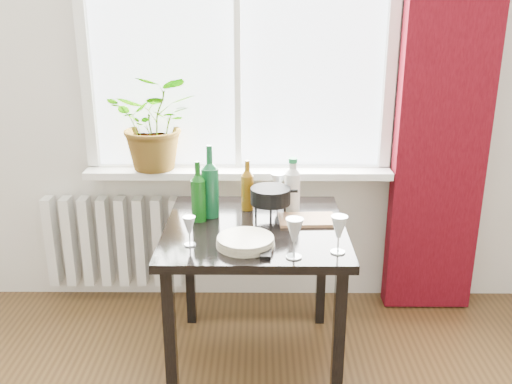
{
  "coord_description": "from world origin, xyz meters",
  "views": [
    {
      "loc": [
        0.12,
        -0.95,
        1.76
      ],
      "look_at": [
        0.1,
        1.55,
        0.91
      ],
      "focal_mm": 40.0,
      "sensor_mm": 36.0,
      "label": 1
    }
  ],
  "objects_px": {
    "wineglass_front_right": "(294,238)",
    "cutting_board": "(307,220)",
    "wine_bottle_left": "(198,191)",
    "bottle_amber": "(247,185)",
    "wineglass_front_left": "(189,231)",
    "fondue_pot": "(270,203)",
    "wineglass_far_right": "(339,234)",
    "wine_bottle_right": "(210,181)",
    "wineglass_back_center": "(278,188)",
    "tv_remote": "(266,250)",
    "potted_plant": "(156,122)",
    "plate_stack": "(245,241)",
    "wineglass_back_left": "(210,192)",
    "table": "(255,244)",
    "cleaning_bottle": "(292,184)",
    "radiator": "(114,241)"
  },
  "relations": [
    {
      "from": "fondue_pot",
      "to": "wineglass_far_right",
      "type": "bearing_deg",
      "value": -31.38
    },
    {
      "from": "bottle_amber",
      "to": "wineglass_front_left",
      "type": "height_order",
      "value": "bottle_amber"
    },
    {
      "from": "wineglass_back_center",
      "to": "wine_bottle_right",
      "type": "bearing_deg",
      "value": -151.91
    },
    {
      "from": "wine_bottle_left",
      "to": "wineglass_back_left",
      "type": "bearing_deg",
      "value": 76.73
    },
    {
      "from": "bottle_amber",
      "to": "cleaning_bottle",
      "type": "distance_m",
      "value": 0.23
    },
    {
      "from": "wineglass_back_left",
      "to": "plate_stack",
      "type": "relative_size",
      "value": 0.69
    },
    {
      "from": "potted_plant",
      "to": "fondue_pot",
      "type": "xyz_separation_m",
      "value": [
        0.62,
        -0.48,
        -0.3
      ]
    },
    {
      "from": "wineglass_far_right",
      "to": "tv_remote",
      "type": "relative_size",
      "value": 1.1
    },
    {
      "from": "wineglass_front_right",
      "to": "cutting_board",
      "type": "bearing_deg",
      "value": 77.98
    },
    {
      "from": "cleaning_bottle",
      "to": "cutting_board",
      "type": "xyz_separation_m",
      "value": [
        0.07,
        -0.15,
        -0.13
      ]
    },
    {
      "from": "wineglass_front_right",
      "to": "plate_stack",
      "type": "bearing_deg",
      "value": 150.6
    },
    {
      "from": "wineglass_front_left",
      "to": "wineglass_back_left",
      "type": "bearing_deg",
      "value": 83.77
    },
    {
      "from": "radiator",
      "to": "wineglass_back_left",
      "type": "relative_size",
      "value": 4.56
    },
    {
      "from": "plate_stack",
      "to": "bottle_amber",
      "type": "bearing_deg",
      "value": 90.12
    },
    {
      "from": "wineglass_far_right",
      "to": "plate_stack",
      "type": "distance_m",
      "value": 0.4
    },
    {
      "from": "plate_stack",
      "to": "cutting_board",
      "type": "bearing_deg",
      "value": 45.25
    },
    {
      "from": "potted_plant",
      "to": "wineglass_far_right",
      "type": "height_order",
      "value": "potted_plant"
    },
    {
      "from": "wineglass_back_center",
      "to": "potted_plant",
      "type": "bearing_deg",
      "value": 156.49
    },
    {
      "from": "radiator",
      "to": "bottle_amber",
      "type": "height_order",
      "value": "bottle_amber"
    },
    {
      "from": "wineglass_back_left",
      "to": "plate_stack",
      "type": "bearing_deg",
      "value": -67.8
    },
    {
      "from": "radiator",
      "to": "wineglass_front_right",
      "type": "height_order",
      "value": "wineglass_front_right"
    },
    {
      "from": "bottle_amber",
      "to": "table",
      "type": "bearing_deg",
      "value": -79.9
    },
    {
      "from": "cutting_board",
      "to": "wineglass_back_center",
      "type": "bearing_deg",
      "value": 119.27
    },
    {
      "from": "wineglass_far_right",
      "to": "cutting_board",
      "type": "bearing_deg",
      "value": 105.85
    },
    {
      "from": "wineglass_far_right",
      "to": "wine_bottle_right",
      "type": "bearing_deg",
      "value": 143.5
    },
    {
      "from": "potted_plant",
      "to": "cutting_board",
      "type": "relative_size",
      "value": 1.97
    },
    {
      "from": "wineglass_back_center",
      "to": "wineglass_front_right",
      "type": "bearing_deg",
      "value": -85.65
    },
    {
      "from": "wineglass_front_right",
      "to": "plate_stack",
      "type": "distance_m",
      "value": 0.24
    },
    {
      "from": "plate_stack",
      "to": "cutting_board",
      "type": "distance_m",
      "value": 0.41
    },
    {
      "from": "wine_bottle_left",
      "to": "wineglass_front_right",
      "type": "distance_m",
      "value": 0.61
    },
    {
      "from": "wine_bottle_left",
      "to": "wineglass_front_left",
      "type": "distance_m",
      "value": 0.31
    },
    {
      "from": "wineglass_far_right",
      "to": "tv_remote",
      "type": "xyz_separation_m",
      "value": [
        -0.3,
        0.0,
        -0.08
      ]
    },
    {
      "from": "bottle_amber",
      "to": "wineglass_back_center",
      "type": "relative_size",
      "value": 1.55
    },
    {
      "from": "cleaning_bottle",
      "to": "tv_remote",
      "type": "height_order",
      "value": "cleaning_bottle"
    },
    {
      "from": "cutting_board",
      "to": "wine_bottle_left",
      "type": "bearing_deg",
      "value": 179.19
    },
    {
      "from": "wine_bottle_right",
      "to": "wineglass_back_center",
      "type": "height_order",
      "value": "wine_bottle_right"
    },
    {
      "from": "tv_remote",
      "to": "plate_stack",
      "type": "bearing_deg",
      "value": 148.77
    },
    {
      "from": "bottle_amber",
      "to": "wineglass_back_center",
      "type": "distance_m",
      "value": 0.18
    },
    {
      "from": "bottle_amber",
      "to": "wineglass_front_left",
      "type": "relative_size",
      "value": 1.95
    },
    {
      "from": "wine_bottle_right",
      "to": "plate_stack",
      "type": "bearing_deg",
      "value": -63.36
    },
    {
      "from": "cleaning_bottle",
      "to": "wineglass_back_center",
      "type": "height_order",
      "value": "cleaning_bottle"
    },
    {
      "from": "bottle_amber",
      "to": "wine_bottle_right",
      "type": "bearing_deg",
      "value": -151.75
    },
    {
      "from": "wineglass_back_left",
      "to": "cutting_board",
      "type": "height_order",
      "value": "wineglass_back_left"
    },
    {
      "from": "tv_remote",
      "to": "cutting_board",
      "type": "bearing_deg",
      "value": 64.98
    },
    {
      "from": "table",
      "to": "wine_bottle_left",
      "type": "bearing_deg",
      "value": 165.09
    },
    {
      "from": "wine_bottle_right",
      "to": "wineglass_back_left",
      "type": "distance_m",
      "value": 0.15
    },
    {
      "from": "potted_plant",
      "to": "wineglass_front_left",
      "type": "bearing_deg",
      "value": -71.96
    },
    {
      "from": "wineglass_back_center",
      "to": "cutting_board",
      "type": "xyz_separation_m",
      "value": [
        0.14,
        -0.24,
        -0.08
      ]
    },
    {
      "from": "radiator",
      "to": "wineglass_far_right",
      "type": "relative_size",
      "value": 4.71
    },
    {
      "from": "wine_bottle_left",
      "to": "tv_remote",
      "type": "relative_size",
      "value": 1.94
    }
  ]
}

